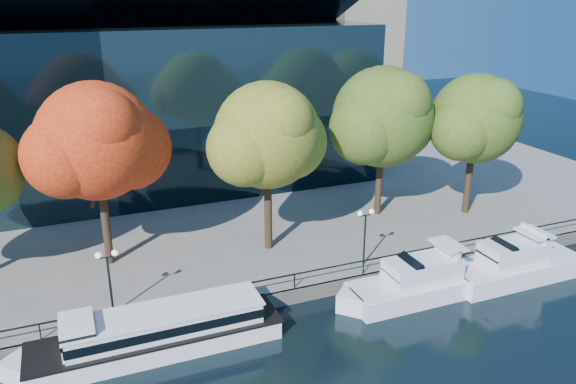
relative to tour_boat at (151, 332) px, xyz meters
name	(u,v)px	position (x,y,z in m)	size (l,w,h in m)	color
ground	(235,346)	(4.37, -1.39, -1.21)	(160.00, 160.00, 0.00)	black
promenade	(140,164)	(4.37, 34.99, -0.71)	(90.00, 67.08, 1.00)	slate
railing	(218,289)	(4.37, 1.86, 0.72)	(88.20, 0.08, 0.99)	black
convention_building	(98,103)	(0.37, 30.40, 7.29)	(50.00, 24.57, 21.43)	black
tour_boat	(151,332)	(0.00, 0.00, 0.00)	(15.04, 3.36, 2.85)	white
cruiser_near	(422,281)	(17.32, -0.68, -0.13)	(12.07, 3.11, 3.50)	white
cruiser_far	(511,265)	(24.29, -1.15, -0.06)	(11.12, 3.08, 3.63)	white
tree_2	(99,143)	(-1.05, 9.94, 8.37)	(9.69, 7.95, 12.63)	black
tree_3	(270,138)	(10.06, 8.04, 8.15)	(9.31, 7.64, 12.25)	black
tree_4	(385,119)	(21.01, 10.88, 7.94)	(10.18, 8.35, 12.41)	black
tree_5	(477,121)	(28.13, 8.29, 7.76)	(9.12, 7.47, 11.78)	black
lamp_1	(108,268)	(-1.70, 3.11, 2.77)	(1.26, 0.36, 4.03)	black
lamp_2	(365,224)	(15.10, 3.11, 2.77)	(1.26, 0.36, 4.03)	black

